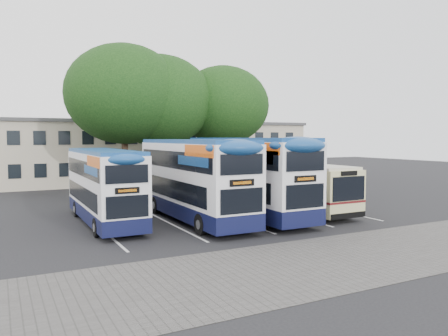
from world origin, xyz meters
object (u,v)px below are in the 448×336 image
(bus_dd_left, at_px, (104,183))
(tree_right, at_px, (223,106))
(tree_left, at_px, (124,94))
(bus_single, at_px, (291,183))
(bus_dd_right, at_px, (246,173))
(tree_mid, at_px, (159,101))
(lamp_post, at_px, (241,132))
(bus_dd_mid, at_px, (193,176))

(bus_dd_left, bearing_deg, tree_right, 41.50)
(tree_right, relative_size, bus_dd_left, 1.16)
(tree_left, distance_m, bus_single, 15.72)
(tree_right, height_order, bus_dd_left, tree_right)
(tree_right, distance_m, bus_dd_left, 18.08)
(bus_dd_left, distance_m, bus_dd_right, 7.92)
(tree_mid, height_order, bus_single, tree_mid)
(lamp_post, relative_size, tree_mid, 0.80)
(tree_left, height_order, bus_dd_left, tree_left)
(bus_single, bearing_deg, tree_left, 119.90)
(bus_dd_mid, xyz_separation_m, bus_single, (6.80, 0.33, -0.77))
(lamp_post, distance_m, bus_dd_left, 21.75)
(tree_left, bearing_deg, bus_single, -60.10)
(lamp_post, relative_size, tree_left, 0.76)
(lamp_post, xyz_separation_m, tree_left, (-12.17, -2.66, 2.86))
(bus_dd_left, xyz_separation_m, bus_single, (11.32, -1.05, -0.48))
(lamp_post, distance_m, bus_dd_right, 18.00)
(lamp_post, relative_size, bus_dd_right, 0.84)
(tree_left, relative_size, bus_dd_right, 1.10)
(tree_mid, relative_size, bus_dd_left, 1.22)
(bus_dd_right, bearing_deg, bus_dd_mid, 177.26)
(tree_right, bearing_deg, tree_mid, 176.86)
(tree_right, bearing_deg, lamp_post, 38.23)
(tree_left, xyz_separation_m, bus_dd_right, (3.63, -12.98, -5.46))
(lamp_post, distance_m, tree_right, 4.82)
(bus_dd_mid, distance_m, bus_dd_right, 3.24)
(tree_left, bearing_deg, bus_dd_left, -109.87)
(tree_mid, height_order, bus_dd_mid, tree_mid)
(bus_dd_left, bearing_deg, tree_left, 70.13)
(lamp_post, bearing_deg, bus_single, -108.19)
(tree_left, relative_size, bus_dd_mid, 1.12)
(lamp_post, relative_size, bus_dd_left, 0.97)
(tree_mid, bearing_deg, bus_single, -72.11)
(tree_right, distance_m, bus_single, 13.85)
(bus_dd_mid, bearing_deg, tree_right, 56.69)
(tree_left, distance_m, bus_dd_mid, 13.96)
(tree_left, bearing_deg, tree_mid, 6.49)
(tree_right, xyz_separation_m, bus_dd_right, (-5.20, -13.00, -4.88))
(bus_single, bearing_deg, bus_dd_mid, -177.26)
(tree_left, xyz_separation_m, bus_single, (7.19, -12.49, -6.28))
(bus_single, bearing_deg, bus_dd_right, -172.31)
(lamp_post, distance_m, bus_single, 16.31)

